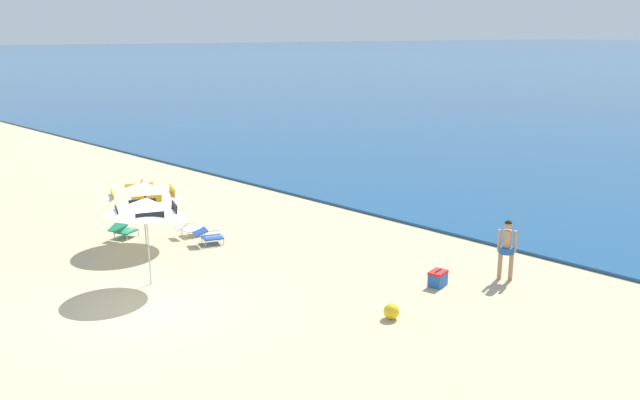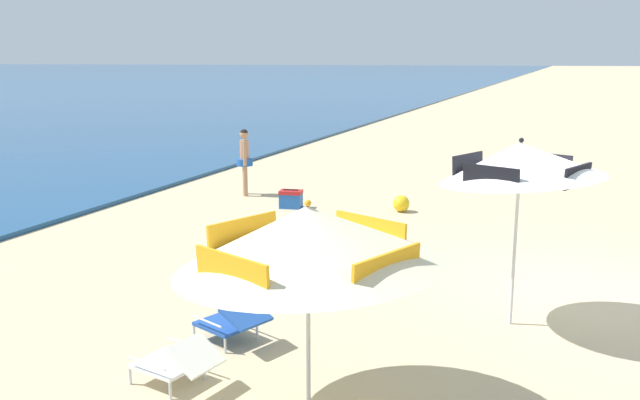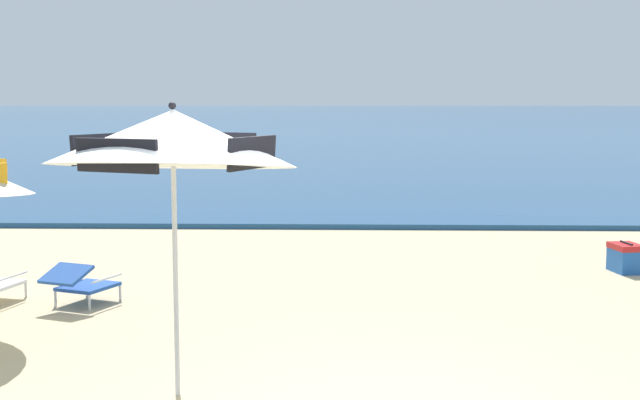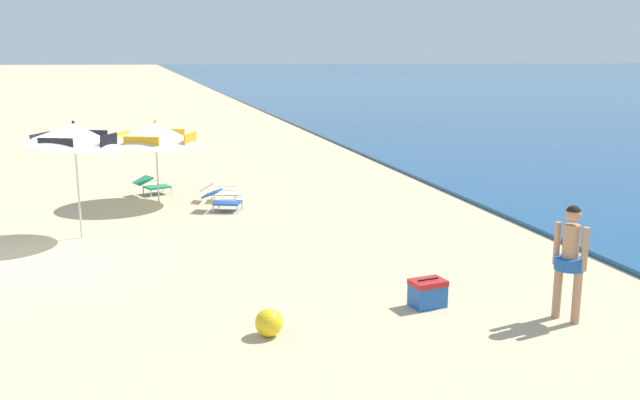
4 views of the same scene
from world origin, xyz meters
name	(u,v)px [view 3 (image 3 of 4)]	position (x,y,z in m)	size (l,w,h in m)	color
ocean_water	(345,108)	(0.00, 409.85, 0.05)	(800.00, 800.00, 0.10)	navy
beach_umbrella_striped_second	(173,138)	(-1.20, 0.75, 2.07)	(2.13, 2.16, 2.39)	silver
lounge_chair_facing_sea	(80,282)	(-2.93, 3.76, 0.28)	(0.81, 1.00, 0.51)	#1E4799
cooler_box	(626,258)	(4.06, 5.95, 0.20)	(0.43, 0.54, 0.43)	#1E56A8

